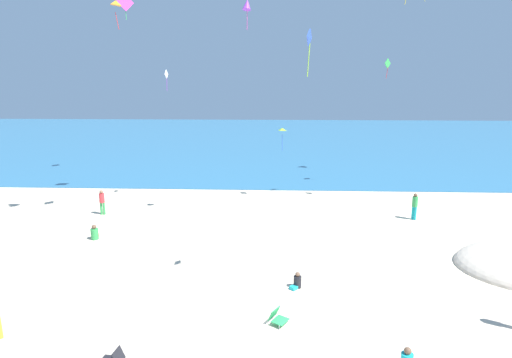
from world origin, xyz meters
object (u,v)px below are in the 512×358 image
person_2 (102,201)px  kite_lime (282,130)px  person_3 (415,204)px  kite_magenta (125,2)px  kite_white (166,75)px  beach_chair_near_camera (277,317)px  person_1 (95,234)px  kite_orange (116,3)px  kite_purple (247,5)px  kite_blue (309,41)px  kite_green (388,64)px  person_5 (297,282)px

person_2 → kite_lime: bearing=109.9°
person_3 → kite_lime: (-8.02, 4.29, 4.03)m
kite_magenta → kite_white: size_ratio=1.20×
beach_chair_near_camera → person_1: size_ratio=0.96×
kite_orange → person_3: bearing=3.7°
kite_magenta → kite_purple: bearing=-30.6°
beach_chair_near_camera → person_3: size_ratio=0.47×
kite_blue → person_2: bearing=140.6°
kite_green → kite_orange: kite_orange is taller
person_2 → beach_chair_near_camera: bearing=42.9°
person_5 → kite_lime: bearing=-135.4°
kite_magenta → kite_lime: bearing=3.1°
person_3 → kite_blue: (-7.43, -9.68, 8.65)m
person_5 → kite_lime: 14.10m
person_2 → person_3: size_ratio=0.96×
beach_chair_near_camera → kite_purple: kite_purple is taller
person_3 → kite_blue: kite_blue is taller
beach_chair_near_camera → kite_lime: 16.61m
beach_chair_near_camera → kite_white: (-7.29, 14.91, 8.38)m
kite_purple → person_2: bearing=172.3°
person_1 → kite_magenta: size_ratio=0.49×
person_2 → person_5: person_2 is taller
kite_orange → kite_white: (1.43, 4.38, -3.71)m
kite_blue → kite_orange: (-9.71, 8.58, 2.74)m
person_3 → kite_lime: 9.95m
person_3 → kite_blue: size_ratio=1.04×
person_1 → person_5: bearing=-131.1°
kite_green → kite_white: kite_green is taller
person_5 → kite_purple: (-2.49, 7.88, 11.96)m
person_5 → kite_green: bearing=-161.1°
person_1 → person_2: bearing=1.0°
person_3 → kite_orange: size_ratio=1.09×
kite_green → kite_white: 16.11m
person_5 → kite_lime: size_ratio=0.42×
person_5 → kite_blue: 9.38m
person_3 → kite_magenta: size_ratio=1.00×
beach_chair_near_camera → person_1: 12.35m
kite_magenta → kite_purple: size_ratio=1.02×
beach_chair_near_camera → kite_orange: kite_orange is taller
kite_white → kite_purple: bearing=-38.0°
person_2 → person_3: bearing=89.5°
person_5 → person_1: bearing=-72.4°
kite_orange → kite_lime: bearing=30.6°
person_5 → kite_white: size_ratio=0.49×
kite_green → kite_purple: 13.49m
person_1 → person_5: size_ratio=1.21×
person_2 → kite_green: kite_green is taller
kite_magenta → person_5: bearing=-49.9°
kite_magenta → kite_purple: (8.21, -4.85, -1.00)m
beach_chair_near_camera → kite_white: size_ratio=0.57×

